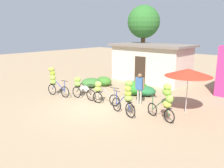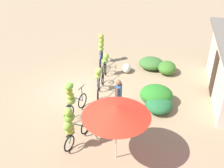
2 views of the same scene
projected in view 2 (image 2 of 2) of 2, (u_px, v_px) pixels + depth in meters
name	position (u px, v px, depth m)	size (l,w,h in m)	color
ground_plane	(83.00, 93.00, 12.63)	(60.00, 60.00, 0.00)	#A08462
hedge_bush_front_left	(151.00, 63.00, 14.79)	(1.29, 1.36, 0.62)	#3B6F30
hedge_bush_front_right	(167.00, 68.00, 14.28)	(1.19, 0.96, 0.64)	#3B7226
hedge_bush_mid	(156.00, 95.00, 11.74)	(1.32, 1.46, 0.83)	#2A7B25
hedge_bush_by_door	(159.00, 104.00, 11.34)	(1.40, 1.15, 0.57)	#246635
market_umbrella	(116.00, 111.00, 8.08)	(2.17, 2.17, 2.12)	beige
bicycle_leftmost	(101.00, 47.00, 15.08)	(1.69, 0.50, 1.71)	black
bicycle_near_pile	(105.00, 64.00, 13.74)	(1.72, 0.43, 1.23)	black
bicycle_center_loaded	(98.00, 79.00, 12.38)	(1.61, 0.57, 1.20)	black
bicycle_by_shop	(72.00, 97.00, 10.54)	(1.68, 0.48, 1.69)	black
bicycle_rightmost	(71.00, 125.00, 9.04)	(1.60, 0.57, 1.68)	black
produce_sack	(127.00, 68.00, 14.45)	(0.70, 0.44, 0.44)	silver
person_vendor	(119.00, 94.00, 10.65)	(0.58, 0.22, 1.66)	gray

